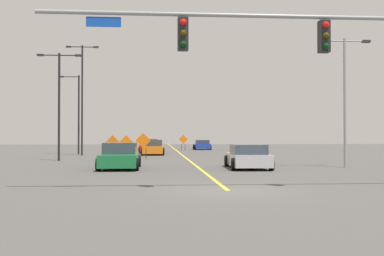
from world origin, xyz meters
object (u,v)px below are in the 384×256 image
street_lamp_mid_left (59,97)px  street_lamp_near_right (82,92)px  street_lamp_far_right (77,110)px  car_blue_near (202,145)px  car_silver_far (248,157)px  street_lamp_near_left (345,91)px  construction_sign_left_lane (183,140)px  construction_sign_right_lane (126,146)px  traffic_signal_assembly (316,47)px  car_orange_passing (153,148)px  car_green_mid (120,157)px  construction_sign_median_near (113,143)px  construction_sign_right_shoulder (143,142)px  car_red_distant (149,146)px

street_lamp_mid_left → street_lamp_near_right: 8.96m
street_lamp_far_right → car_blue_near: size_ratio=1.85×
car_silver_far → street_lamp_near_right: bearing=124.1°
street_lamp_near_left → car_blue_near: 33.80m
construction_sign_left_lane → construction_sign_right_lane: construction_sign_left_lane is taller
street_lamp_mid_left → construction_sign_left_lane: 23.81m
traffic_signal_assembly → car_orange_passing: size_ratio=3.37×
street_lamp_mid_left → traffic_signal_assembly: bearing=-56.4°
car_green_mid → street_lamp_near_right: bearing=105.7°
street_lamp_mid_left → car_orange_passing: 12.32m
construction_sign_right_lane → car_silver_far: construction_sign_right_lane is taller
street_lamp_far_right → car_silver_far: bearing=-57.5°
street_lamp_near_right → car_orange_passing: street_lamp_near_right is taller
street_lamp_near_left → construction_sign_median_near: 19.05m
car_orange_passing → street_lamp_near_right: bearing=-173.0°
car_orange_passing → car_blue_near: size_ratio=1.02×
street_lamp_far_right → car_silver_far: size_ratio=1.64×
construction_sign_median_near → car_green_mid: (1.60, -12.46, -0.50)m
street_lamp_mid_left → street_lamp_far_right: size_ratio=1.01×
street_lamp_mid_left → car_silver_far: bearing=-35.2°
street_lamp_near_left → construction_sign_right_shoulder: (-11.60, 10.95, -3.03)m
street_lamp_near_left → construction_sign_median_near: bearing=138.6°
street_lamp_far_right → construction_sign_left_lane: 14.99m
street_lamp_near_left → construction_sign_left_lane: bearing=104.2°
street_lamp_near_left → car_green_mid: bearing=-179.9°
construction_sign_right_shoulder → car_red_distant: 11.95m
construction_sign_right_shoulder → car_silver_far: 12.79m
car_silver_far → car_blue_near: 33.57m
street_lamp_near_right → car_green_mid: bearing=-74.3°
street_lamp_far_right → construction_sign_right_lane: 15.34m
traffic_signal_assembly → car_red_distant: 33.89m
street_lamp_near_left → construction_sign_right_lane: street_lamp_near_left is taller
street_lamp_near_right → street_lamp_mid_left: bearing=-91.0°
car_red_distant → car_silver_far: 23.90m
traffic_signal_assembly → car_blue_near: traffic_signal_assembly is taller
construction_sign_right_lane → car_blue_near: bearing=74.5°
traffic_signal_assembly → street_lamp_near_left: bearing=62.7°
traffic_signal_assembly → car_blue_near: 43.66m
car_green_mid → car_blue_near: size_ratio=1.06×
construction_sign_left_lane → street_lamp_far_right: bearing=-136.8°
street_lamp_near_left → car_orange_passing: size_ratio=1.74×
street_lamp_mid_left → car_silver_far: street_lamp_mid_left is taller
construction_sign_median_near → car_silver_far: construction_sign_median_near is taller
street_lamp_far_right → construction_sign_median_near: 8.58m
car_orange_passing → car_red_distant: bearing=95.2°
construction_sign_right_lane → car_green_mid: 5.46m
street_lamp_near_left → street_lamp_far_right: size_ratio=0.96×
traffic_signal_assembly → car_silver_far: size_ratio=3.06×
street_lamp_mid_left → construction_sign_right_shoulder: street_lamp_mid_left is taller
traffic_signal_assembly → construction_sign_median_near: size_ratio=7.65×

